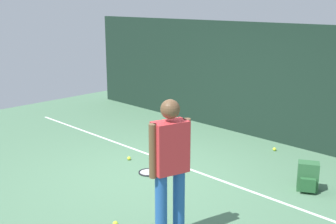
{
  "coord_description": "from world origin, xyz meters",
  "views": [
    {
      "loc": [
        4.72,
        -4.35,
        2.74
      ],
      "look_at": [
        0.0,
        0.4,
        1.0
      ],
      "focal_mm": 45.71,
      "sensor_mm": 36.0,
      "label": 1
    }
  ],
  "objects_px": {
    "tennis_ball_by_fence": "(274,149)",
    "tennis_ball_mid_court": "(115,224)",
    "tennis_player": "(170,162)",
    "tennis_racket": "(149,173)",
    "tennis_ball_near_player": "(129,158)",
    "backpack": "(308,177)"
  },
  "relations": [
    {
      "from": "tennis_racket",
      "to": "tennis_ball_near_player",
      "type": "height_order",
      "value": "tennis_ball_near_player"
    },
    {
      "from": "tennis_ball_by_fence",
      "to": "tennis_ball_mid_court",
      "type": "distance_m",
      "value": 3.86
    },
    {
      "from": "tennis_racket",
      "to": "tennis_player",
      "type": "bearing_deg",
      "value": 160.46
    },
    {
      "from": "tennis_player",
      "to": "tennis_ball_mid_court",
      "type": "relative_size",
      "value": 25.76
    },
    {
      "from": "tennis_player",
      "to": "tennis_racket",
      "type": "bearing_deg",
      "value": -110.43
    },
    {
      "from": "tennis_player",
      "to": "backpack",
      "type": "xyz_separation_m",
      "value": [
        0.52,
        2.39,
        -0.76
      ]
    },
    {
      "from": "tennis_ball_mid_court",
      "to": "tennis_racket",
      "type": "bearing_deg",
      "value": 123.13
    },
    {
      "from": "backpack",
      "to": "tennis_ball_by_fence",
      "type": "xyz_separation_m",
      "value": [
        -1.28,
        1.19,
        -0.18
      ]
    },
    {
      "from": "tennis_player",
      "to": "tennis_ball_mid_court",
      "type": "xyz_separation_m",
      "value": [
        -0.69,
        -0.28,
        -0.93
      ]
    },
    {
      "from": "tennis_player",
      "to": "tennis_ball_near_player",
      "type": "distance_m",
      "value": 2.84
    },
    {
      "from": "tennis_ball_by_fence",
      "to": "tennis_player",
      "type": "bearing_deg",
      "value": -78.01
    },
    {
      "from": "tennis_racket",
      "to": "tennis_ball_near_player",
      "type": "distance_m",
      "value": 0.72
    },
    {
      "from": "tennis_ball_near_player",
      "to": "tennis_ball_mid_court",
      "type": "relative_size",
      "value": 1.0
    },
    {
      "from": "tennis_ball_near_player",
      "to": "tennis_ball_mid_court",
      "type": "distance_m",
      "value": 2.3
    },
    {
      "from": "tennis_racket",
      "to": "tennis_ball_by_fence",
      "type": "bearing_deg",
      "value": -93.88
    },
    {
      "from": "tennis_ball_near_player",
      "to": "tennis_ball_by_fence",
      "type": "bearing_deg",
      "value": 55.05
    },
    {
      "from": "tennis_player",
      "to": "tennis_ball_mid_court",
      "type": "distance_m",
      "value": 1.19
    },
    {
      "from": "tennis_ball_by_fence",
      "to": "tennis_ball_mid_court",
      "type": "bearing_deg",
      "value": -88.97
    },
    {
      "from": "tennis_ball_near_player",
      "to": "tennis_ball_by_fence",
      "type": "distance_m",
      "value": 2.75
    },
    {
      "from": "tennis_player",
      "to": "tennis_racket",
      "type": "height_order",
      "value": "tennis_player"
    },
    {
      "from": "tennis_player",
      "to": "tennis_racket",
      "type": "distance_m",
      "value": 2.22
    },
    {
      "from": "backpack",
      "to": "tennis_ball_near_player",
      "type": "relative_size",
      "value": 6.67
    }
  ]
}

